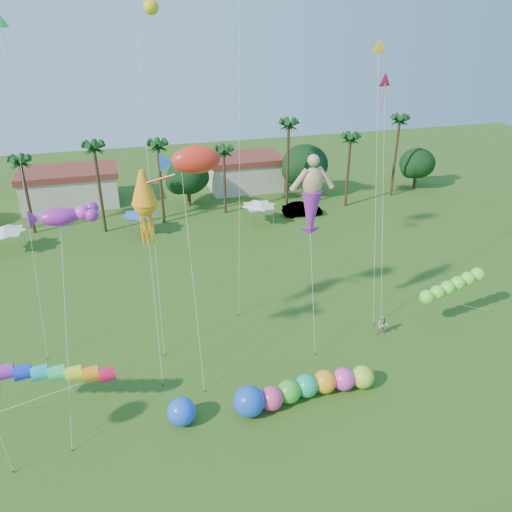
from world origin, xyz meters
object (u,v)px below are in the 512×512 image
object	(u,v)px
car_b	(302,209)
blue_ball	(182,412)
spectator_b	(383,325)
caterpillar_inflatable	(300,389)

from	to	relation	value
car_b	blue_ball	world-z (taller)	blue_ball
spectator_b	caterpillar_inflatable	bearing A→B (deg)	-117.57
blue_ball	spectator_b	bearing A→B (deg)	16.49
spectator_b	blue_ball	xyz separation A→B (m)	(-16.83, -4.98, 0.01)
car_b	blue_ball	size ratio (longest dim) A/B	2.74
spectator_b	caterpillar_inflatable	size ratio (longest dim) A/B	0.18
car_b	blue_ball	distance (m)	37.31
spectator_b	caterpillar_inflatable	world-z (taller)	caterpillar_inflatable
caterpillar_inflatable	car_b	bearing A→B (deg)	65.40
car_b	spectator_b	xyz separation A→B (m)	(-3.38, -26.39, 0.08)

